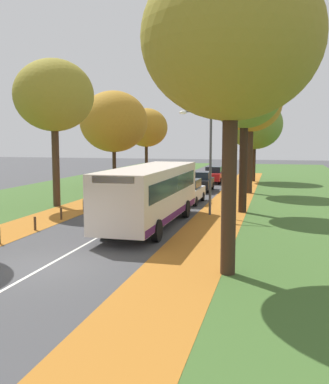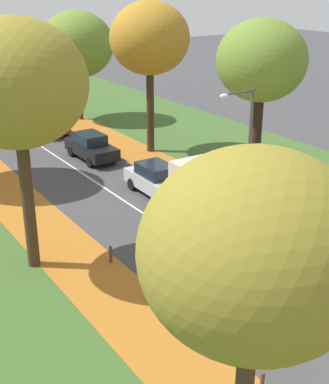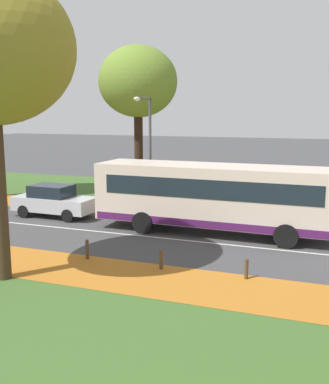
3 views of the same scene
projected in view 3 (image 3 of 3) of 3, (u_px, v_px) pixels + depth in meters
leaf_litter_left at (3, 259)px, 16.19m from camera, size 2.80×60.00×0.00m
grass_verge_right at (68, 189)px, 30.99m from camera, size 12.00×90.00×0.01m
leaf_litter_right at (117, 209)px, 24.68m from camera, size 2.80×60.00×0.00m
tree_right_near at (138, 83)px, 24.27m from camera, size 4.27×4.27×8.81m
bollard_third at (246, 269)px, 14.19m from camera, size 0.12×0.12×0.66m
bollard_fourth at (161, 260)px, 15.10m from camera, size 0.12×0.12×0.66m
bollard_fifth at (87, 250)px, 16.12m from camera, size 0.12×0.12×0.72m
streetlamp_right at (148, 143)px, 22.41m from camera, size 1.89×0.28×6.00m
bus at (214, 195)px, 19.48m from camera, size 2.76×10.43×2.98m
car_silver_lead at (54, 201)px, 22.75m from camera, size 1.86×4.24×1.62m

